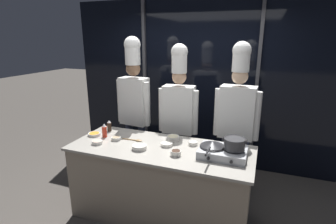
% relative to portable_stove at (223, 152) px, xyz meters
% --- Properties ---
extents(ground_plane, '(24.00, 24.00, 0.00)m').
position_rel_portable_stove_xyz_m(ground_plane, '(-0.70, -0.01, -0.94)').
color(ground_plane, '#47423D').
extents(window_wall_back, '(4.38, 0.09, 2.70)m').
position_rel_portable_stove_xyz_m(window_wall_back, '(-0.70, 1.61, 0.41)').
color(window_wall_back, black).
rests_on(window_wall_back, ground_plane).
extents(demo_counter, '(2.08, 0.84, 0.90)m').
position_rel_portable_stove_xyz_m(demo_counter, '(-0.70, -0.01, -0.49)').
color(demo_counter, gray).
rests_on(demo_counter, ground_plane).
extents(portable_stove, '(0.49, 0.37, 0.10)m').
position_rel_portable_stove_xyz_m(portable_stove, '(0.00, 0.00, 0.00)').
color(portable_stove, '#B2B5BA').
rests_on(portable_stove, demo_counter).
extents(frying_pan, '(0.27, 0.46, 0.05)m').
position_rel_portable_stove_xyz_m(frying_pan, '(-0.11, -0.00, 0.08)').
color(frying_pan, '#232326').
rests_on(frying_pan, portable_stove).
extents(stock_pot, '(0.25, 0.22, 0.12)m').
position_rel_portable_stove_xyz_m(stock_pot, '(0.11, 0.00, 0.12)').
color(stock_pot, '#333335').
rests_on(stock_pot, portable_stove).
extents(squeeze_bottle_soy, '(0.06, 0.06, 0.15)m').
position_rel_portable_stove_xyz_m(squeeze_bottle_soy, '(-1.54, 0.24, 0.03)').
color(squeeze_bottle_soy, '#332319').
rests_on(squeeze_bottle_soy, demo_counter).
extents(squeeze_bottle_chili, '(0.06, 0.06, 0.18)m').
position_rel_portable_stove_xyz_m(squeeze_bottle_chili, '(-1.47, 0.04, 0.04)').
color(squeeze_bottle_chili, red).
rests_on(squeeze_bottle_chili, demo_counter).
extents(prep_bowl_bean_sprouts, '(0.17, 0.17, 0.05)m').
position_rel_portable_stove_xyz_m(prep_bowl_bean_sprouts, '(-0.90, -0.14, -0.02)').
color(prep_bowl_bean_sprouts, silver).
rests_on(prep_bowl_bean_sprouts, demo_counter).
extents(prep_bowl_mushrooms, '(0.12, 0.12, 0.04)m').
position_rel_portable_stove_xyz_m(prep_bowl_mushrooms, '(-1.29, 0.00, -0.02)').
color(prep_bowl_mushrooms, silver).
rests_on(prep_bowl_mushrooms, demo_counter).
extents(prep_bowl_carrots, '(0.16, 0.16, 0.04)m').
position_rel_portable_stove_xyz_m(prep_bowl_carrots, '(-1.63, 0.03, -0.03)').
color(prep_bowl_carrots, silver).
rests_on(prep_bowl_carrots, demo_counter).
extents(prep_bowl_onion, '(0.11, 0.11, 0.04)m').
position_rel_portable_stove_xyz_m(prep_bowl_onion, '(-0.37, 0.18, -0.02)').
color(prep_bowl_onion, silver).
rests_on(prep_bowl_onion, demo_counter).
extents(prep_bowl_noodles, '(0.15, 0.15, 0.05)m').
position_rel_portable_stove_xyz_m(prep_bowl_noodles, '(-0.64, 0.25, -0.02)').
color(prep_bowl_noodles, silver).
rests_on(prep_bowl_noodles, demo_counter).
extents(prep_bowl_shrimp, '(0.13, 0.13, 0.04)m').
position_rel_portable_stove_xyz_m(prep_bowl_shrimp, '(-1.43, -0.18, -0.02)').
color(prep_bowl_shrimp, silver).
rests_on(prep_bowl_shrimp, demo_counter).
extents(prep_bowl_garlic, '(0.14, 0.14, 0.04)m').
position_rel_portable_stove_xyz_m(prep_bowl_garlic, '(-0.65, 0.05, -0.02)').
color(prep_bowl_garlic, silver).
rests_on(prep_bowl_garlic, demo_counter).
extents(prep_bowl_soy_glaze, '(0.12, 0.12, 0.06)m').
position_rel_portable_stove_xyz_m(prep_bowl_soy_glaze, '(-0.47, -0.15, -0.01)').
color(prep_bowl_soy_glaze, silver).
rests_on(prep_bowl_soy_glaze, demo_counter).
extents(serving_spoon_slotted, '(0.26, 0.05, 0.02)m').
position_rel_portable_stove_xyz_m(serving_spoon_slotted, '(-1.05, 0.07, -0.04)').
color(serving_spoon_slotted, olive).
rests_on(serving_spoon_slotted, demo_counter).
extents(chef_head, '(0.54, 0.26, 2.12)m').
position_rel_portable_stove_xyz_m(chef_head, '(-1.43, 0.76, 0.31)').
color(chef_head, '#2D3856').
rests_on(chef_head, ground_plane).
extents(chef_sous, '(0.56, 0.24, 2.02)m').
position_rel_portable_stove_xyz_m(chef_sous, '(-0.74, 0.75, 0.23)').
color(chef_sous, '#4C4C51').
rests_on(chef_sous, ground_plane).
extents(chef_line, '(0.58, 0.25, 2.06)m').
position_rel_portable_stove_xyz_m(chef_line, '(0.05, 0.77, 0.26)').
color(chef_line, '#2D3856').
rests_on(chef_line, ground_plane).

